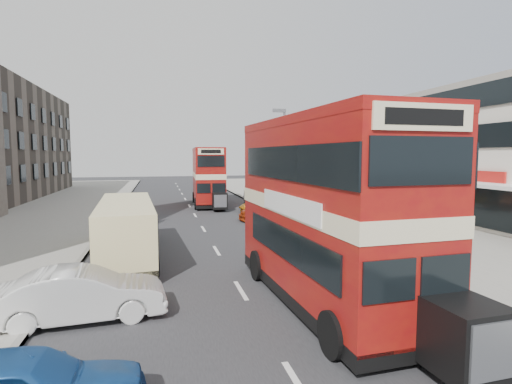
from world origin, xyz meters
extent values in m
plane|color=#28282B|center=(0.00, 0.00, 0.00)|extent=(160.00, 160.00, 0.00)
cube|color=#28282B|center=(0.00, 20.00, 0.01)|extent=(12.00, 90.00, 0.01)
cube|color=gray|center=(12.00, 20.00, 0.07)|extent=(12.00, 90.00, 0.15)
cube|color=gray|center=(-12.00, 20.00, 0.07)|extent=(12.00, 90.00, 0.15)
cube|color=gray|center=(-6.10, 20.00, 0.07)|extent=(0.20, 90.00, 0.16)
cube|color=gray|center=(6.10, 20.00, 0.07)|extent=(0.20, 90.00, 0.16)
cube|color=silver|center=(20.00, 22.00, 4.50)|extent=(8.00, 46.00, 9.00)
cube|color=black|center=(15.95, 22.00, 1.60)|extent=(0.10, 44.00, 2.40)
cube|color=gray|center=(20.00, 22.00, 9.10)|extent=(8.20, 46.20, 0.40)
cube|color=white|center=(15.10, 22.00, 3.00)|extent=(1.80, 44.00, 0.20)
cylinder|color=slate|center=(6.60, 18.00, 4.00)|extent=(0.16, 0.16, 8.00)
cube|color=slate|center=(6.20, 18.00, 8.00)|extent=(1.00, 0.20, 0.25)
cube|color=black|center=(2.34, 0.34, 0.39)|extent=(3.23, 9.01, 0.39)
cube|color=maroon|center=(2.34, 0.34, 1.72)|extent=(3.21, 9.01, 2.44)
cube|color=beige|center=(2.34, 0.34, 3.11)|extent=(3.25, 9.05, 0.50)
cube|color=maroon|center=(2.34, 0.34, 4.44)|extent=(3.21, 9.01, 2.33)
cube|color=maroon|center=(2.34, 0.34, 5.70)|extent=(3.23, 9.03, 0.28)
cube|color=black|center=(3.28, -4.73, 1.00)|extent=(1.40, 1.40, 1.44)
cube|color=black|center=(1.77, 26.20, 0.36)|extent=(2.97, 8.24, 0.36)
cube|color=maroon|center=(1.77, 26.20, 1.57)|extent=(2.95, 8.24, 2.23)
cube|color=beige|center=(1.77, 26.20, 2.84)|extent=(3.00, 8.28, 0.46)
cube|color=maroon|center=(1.77, 26.20, 4.06)|extent=(2.95, 8.24, 2.13)
cube|color=maroon|center=(1.77, 26.20, 5.21)|extent=(2.98, 8.26, 0.25)
cube|color=black|center=(2.16, 21.51, 0.91)|extent=(1.28, 1.28, 1.32)
cube|color=black|center=(-4.17, 7.66, 0.36)|extent=(2.85, 9.16, 0.36)
cube|color=beige|center=(-4.17, 7.66, 1.40)|extent=(2.83, 9.16, 2.35)
imported|color=silver|center=(-4.85, 0.56, 0.75)|extent=(4.70, 2.01, 1.51)
imported|color=#AB3811|center=(5.23, 16.36, 0.72)|extent=(5.12, 2.44, 1.44)
imported|color=#C67E13|center=(5.57, 20.57, 0.54)|extent=(3.93, 1.86, 1.08)
imported|color=gray|center=(8.01, 15.52, 1.01)|extent=(0.70, 0.53, 1.73)
imported|color=gray|center=(9.09, 31.58, 1.09)|extent=(1.19, 0.76, 1.88)
imported|color=gray|center=(4.42, 21.29, 0.44)|extent=(0.70, 1.72, 0.88)
imported|color=black|center=(4.42, 21.29, 1.26)|extent=(0.69, 0.48, 1.81)
camera|label=1|loc=(-2.67, -11.33, 4.67)|focal=28.31mm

